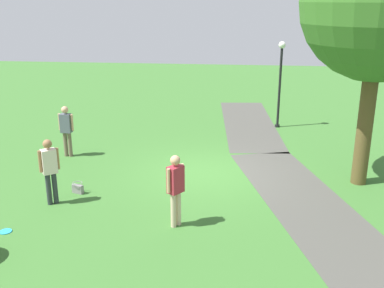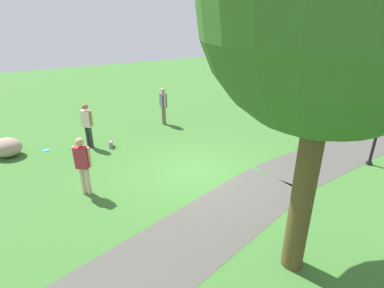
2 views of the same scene
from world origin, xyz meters
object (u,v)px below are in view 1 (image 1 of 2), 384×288
object	(u,v)px
lamp_post	(280,75)
passerby_on_path	(176,185)
frisbee_on_grass	(6,231)
handbag_on_grass	(78,188)
large_shade_tree	(380,3)
woman_with_handbag	(50,167)
man_near_boulder	(66,127)

from	to	relation	value
lamp_post	passerby_on_path	xyz separation A→B (m)	(8.98, -2.96, -1.14)
frisbee_on_grass	handbag_on_grass	bearing A→B (deg)	158.61
passerby_on_path	handbag_on_grass	bearing A→B (deg)	-117.44
large_shade_tree	handbag_on_grass	world-z (taller)	large_shade_tree
woman_with_handbag	man_near_boulder	bearing A→B (deg)	-164.92
woman_with_handbag	man_near_boulder	size ratio (longest dim) A/B	1.01
lamp_post	woman_with_handbag	bearing A→B (deg)	-37.87
lamp_post	handbag_on_grass	distance (m)	9.73
handbag_on_grass	frisbee_on_grass	world-z (taller)	handbag_on_grass
passerby_on_path	frisbee_on_grass	world-z (taller)	passerby_on_path
handbag_on_grass	frisbee_on_grass	xyz separation A→B (m)	(2.29, -0.90, -0.13)
large_shade_tree	lamp_post	bearing A→B (deg)	-161.49
large_shade_tree	frisbee_on_grass	distance (m)	10.83
passerby_on_path	large_shade_tree	bearing A→B (deg)	122.88
woman_with_handbag	man_near_boulder	distance (m)	3.77
woman_with_handbag	handbag_on_grass	bearing A→B (deg)	149.83
lamp_post	handbag_on_grass	bearing A→B (deg)	-38.54
large_shade_tree	passerby_on_path	distance (m)	7.07
lamp_post	frisbee_on_grass	distance (m)	12.08
frisbee_on_grass	woman_with_handbag	bearing A→B (deg)	162.99
frisbee_on_grass	lamp_post	bearing A→B (deg)	144.96
lamp_post	frisbee_on_grass	world-z (taller)	lamp_post
man_near_boulder	passerby_on_path	size ratio (longest dim) A/B	0.99
large_shade_tree	handbag_on_grass	bearing A→B (deg)	-78.29
woman_with_handbag	frisbee_on_grass	distance (m)	1.94
lamp_post	frisbee_on_grass	xyz separation A→B (m)	(9.73, -6.82, -2.16)
passerby_on_path	frisbee_on_grass	size ratio (longest dim) A/B	6.37
passerby_on_path	handbag_on_grass	world-z (taller)	passerby_on_path
lamp_post	woman_with_handbag	xyz separation A→B (m)	(8.15, -6.34, -1.14)
large_shade_tree	passerby_on_path	bearing A→B (deg)	-57.12
large_shade_tree	lamp_post	distance (m)	6.75
lamp_post	frisbee_on_grass	bearing A→B (deg)	-35.04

